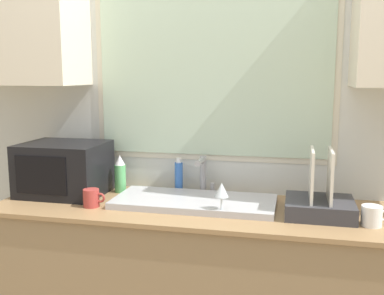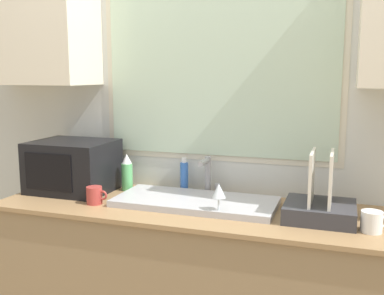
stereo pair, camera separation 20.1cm
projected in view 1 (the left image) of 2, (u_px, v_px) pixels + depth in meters
The scene contains 10 objects.
wall_back at pixel (212, 93), 2.25m from camera, with size 6.00×0.38×2.60m.
sink_basin at pixel (194, 202), 2.10m from camera, with size 0.75×0.34×0.03m.
faucet at pixel (203, 173), 2.26m from camera, with size 0.08×0.14×0.20m.
microwave at pixel (64, 169), 2.28m from camera, with size 0.41×0.34×0.26m.
dish_rack at pixel (320, 202), 1.93m from camera, with size 0.29×0.27×0.29m.
spray_bottle at pixel (120, 174), 2.32m from camera, with size 0.06×0.06×0.19m.
soap_bottle at pixel (179, 177), 2.31m from camera, with size 0.04×0.04×0.18m.
mug_near_sink at pixel (92, 198), 2.06m from camera, with size 0.10×0.07×0.08m.
wine_glass at pixel (222, 191), 1.92m from camera, with size 0.06×0.06×0.15m.
mug_by_rack at pixel (372, 216), 1.80m from camera, with size 0.11×0.08×0.08m.
Camera 1 is at (0.41, -1.68, 1.50)m, focal length 42.00 mm.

